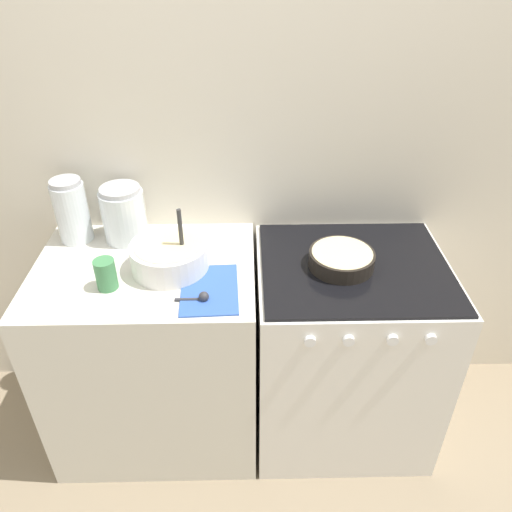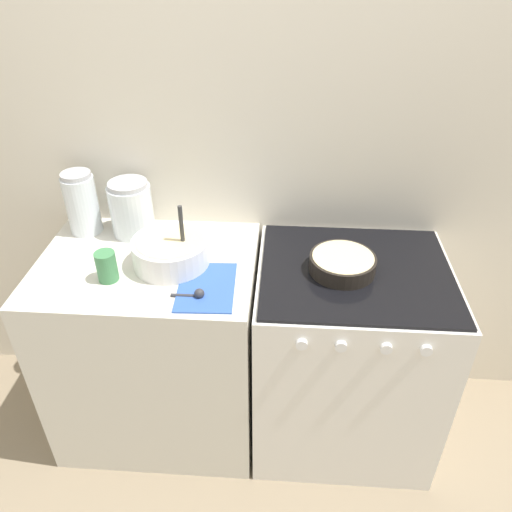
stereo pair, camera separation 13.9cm
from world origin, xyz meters
TOP-DOWN VIEW (x-y plane):
  - ground_plane at (0.00, 0.00)m, footprint 12.00×12.00m
  - wall_back at (0.00, 0.66)m, footprint 4.68×0.05m
  - countertop_cabinet at (-0.42, 0.32)m, footprint 0.84×0.64m
  - stove at (0.39, 0.32)m, footprint 0.74×0.66m
  - mixing_bowl at (-0.31, 0.31)m, footprint 0.29×0.29m
  - baking_pan at (0.33, 0.31)m, footprint 0.25×0.25m
  - storage_jar_left at (-0.72, 0.53)m, footprint 0.13×0.13m
  - storage_jar_middle at (-0.52, 0.53)m, footprint 0.17×0.17m
  - tin_can at (-0.52, 0.20)m, footprint 0.07×0.07m
  - recipe_page at (-0.16, 0.18)m, footprint 0.21×0.30m
  - measuring_spoon at (-0.19, 0.12)m, footprint 0.12×0.04m

SIDE VIEW (x-z plane):
  - ground_plane at x=0.00m, z-range 0.00..0.00m
  - stove at x=0.39m, z-range 0.00..0.89m
  - countertop_cabinet at x=-0.42m, z-range 0.00..0.89m
  - recipe_page at x=-0.16m, z-range 0.89..0.90m
  - measuring_spoon at x=-0.19m, z-range 0.89..0.92m
  - baking_pan at x=0.33m, z-range 0.89..0.96m
  - tin_can at x=-0.52m, z-range 0.89..1.01m
  - mixing_bowl at x=-0.31m, z-range 0.83..1.08m
  - storage_jar_middle at x=-0.52m, z-range 0.87..1.10m
  - storage_jar_left at x=-0.72m, z-range 0.87..1.13m
  - wall_back at x=0.00m, z-range 0.00..2.40m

